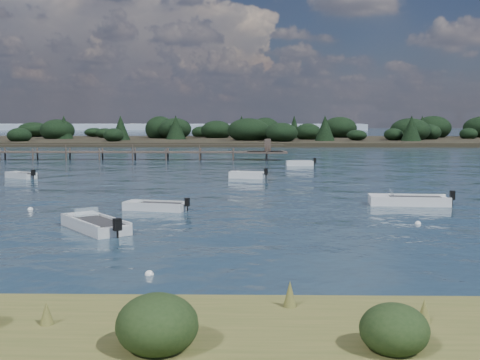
{
  "coord_description": "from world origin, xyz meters",
  "views": [
    {
      "loc": [
        1.87,
        -28.92,
        5.53
      ],
      "look_at": [
        1.08,
        14.0,
        1.0
      ],
      "focal_mm": 45.0,
      "sensor_mm": 36.0,
      "label": 1
    }
  ],
  "objects_px": {
    "dinghy_mid_grey": "(155,208)",
    "tender_far_grey_b": "(300,164)",
    "jetty": "(68,152)",
    "tender_far_grey": "(21,176)",
    "dinghy_near_olive": "(95,227)",
    "tender_far_white": "(247,176)",
    "dinghy_mid_white_a": "(408,202)"
  },
  "relations": [
    {
      "from": "dinghy_mid_grey",
      "to": "tender_far_white",
      "type": "bearing_deg",
      "value": 74.09
    },
    {
      "from": "tender_far_grey",
      "to": "jetty",
      "type": "relative_size",
      "value": 0.05
    },
    {
      "from": "dinghy_near_olive",
      "to": "tender_far_white",
      "type": "relative_size",
      "value": 1.34
    },
    {
      "from": "dinghy_mid_white_a",
      "to": "jetty",
      "type": "xyz_separation_m",
      "value": [
        -33.54,
        39.22,
        0.83
      ]
    },
    {
      "from": "tender_far_grey_b",
      "to": "dinghy_mid_white_a",
      "type": "relative_size",
      "value": 0.64
    },
    {
      "from": "dinghy_mid_white_a",
      "to": "tender_far_grey_b",
      "type": "bearing_deg",
      "value": 98.32
    },
    {
      "from": "tender_far_grey_b",
      "to": "jetty",
      "type": "bearing_deg",
      "value": 162.74
    },
    {
      "from": "jetty",
      "to": "tender_far_white",
      "type": "bearing_deg",
      "value": -44.6
    },
    {
      "from": "tender_far_grey",
      "to": "dinghy_near_olive",
      "type": "relative_size",
      "value": 0.68
    },
    {
      "from": "tender_far_grey_b",
      "to": "jetty",
      "type": "distance_m",
      "value": 30.51
    },
    {
      "from": "dinghy_mid_grey",
      "to": "dinghy_mid_white_a",
      "type": "bearing_deg",
      "value": 8.87
    },
    {
      "from": "dinghy_near_olive",
      "to": "dinghy_mid_grey",
      "type": "relative_size",
      "value": 1.17
    },
    {
      "from": "tender_far_grey_b",
      "to": "dinghy_mid_white_a",
      "type": "bearing_deg",
      "value": -81.68
    },
    {
      "from": "tender_far_grey",
      "to": "dinghy_mid_grey",
      "type": "relative_size",
      "value": 0.8
    },
    {
      "from": "dinghy_near_olive",
      "to": "dinghy_mid_grey",
      "type": "xyz_separation_m",
      "value": [
        1.96,
        6.31,
        -0.02
      ]
    },
    {
      "from": "jetty",
      "to": "dinghy_mid_grey",
      "type": "bearing_deg",
      "value": -66.74
    },
    {
      "from": "dinghy_mid_grey",
      "to": "jetty",
      "type": "xyz_separation_m",
      "value": [
        -17.91,
        41.66,
        0.85
      ]
    },
    {
      "from": "dinghy_near_olive",
      "to": "dinghy_mid_white_a",
      "type": "relative_size",
      "value": 0.89
    },
    {
      "from": "tender_far_grey_b",
      "to": "dinghy_near_olive",
      "type": "bearing_deg",
      "value": -108.7
    },
    {
      "from": "tender_far_grey",
      "to": "jetty",
      "type": "xyz_separation_m",
      "value": [
        -2.8,
        23.23,
        0.83
      ]
    },
    {
      "from": "dinghy_mid_white_a",
      "to": "dinghy_mid_grey",
      "type": "relative_size",
      "value": 1.31
    },
    {
      "from": "tender_far_grey",
      "to": "tender_far_grey_b",
      "type": "height_order",
      "value": "tender_far_grey_b"
    },
    {
      "from": "jetty",
      "to": "tender_far_grey_b",
      "type": "bearing_deg",
      "value": -17.26
    },
    {
      "from": "tender_far_grey",
      "to": "tender_far_white",
      "type": "height_order",
      "value": "tender_far_white"
    },
    {
      "from": "tender_far_grey",
      "to": "tender_far_white",
      "type": "distance_m",
      "value": 20.45
    },
    {
      "from": "tender_far_grey_b",
      "to": "dinghy_mid_grey",
      "type": "bearing_deg",
      "value": -108.98
    },
    {
      "from": "tender_far_grey",
      "to": "jetty",
      "type": "bearing_deg",
      "value": 96.88
    },
    {
      "from": "tender_far_white",
      "to": "dinghy_mid_grey",
      "type": "distance_m",
      "value": 19.48
    },
    {
      "from": "tender_far_grey",
      "to": "dinghy_mid_white_a",
      "type": "distance_m",
      "value": 34.65
    },
    {
      "from": "dinghy_mid_white_a",
      "to": "dinghy_mid_grey",
      "type": "distance_m",
      "value": 15.82
    },
    {
      "from": "dinghy_mid_white_a",
      "to": "dinghy_mid_grey",
      "type": "bearing_deg",
      "value": -171.13
    },
    {
      "from": "dinghy_mid_grey",
      "to": "tender_far_grey_b",
      "type": "bearing_deg",
      "value": 71.02
    }
  ]
}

